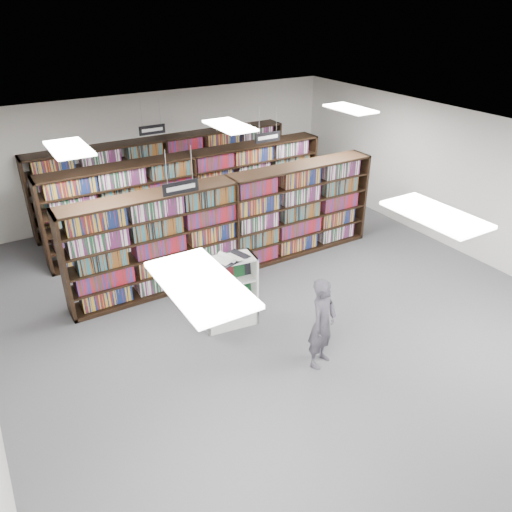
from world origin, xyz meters
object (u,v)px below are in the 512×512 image
open_book (228,258)px  shopper (322,323)px  endcap_display (228,301)px  bookshelf_row_near (232,226)px

open_book → shopper: bearing=-80.6°
endcap_display → open_book: (-0.03, -0.08, 0.92)m
bookshelf_row_near → shopper: size_ratio=4.45×
bookshelf_row_near → endcap_display: 2.07m
open_book → shopper: 1.96m
bookshelf_row_near → open_book: size_ratio=8.86×
bookshelf_row_near → shopper: bookshelf_row_near is taller
endcap_display → shopper: shopper is taller
bookshelf_row_near → endcap_display: bearing=-121.0°
shopper → open_book: bearing=90.5°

